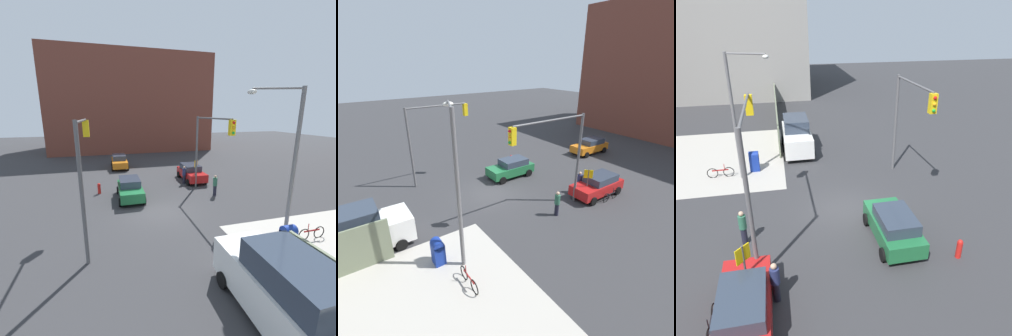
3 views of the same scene
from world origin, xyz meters
The scene contains 15 objects.
ground_plane centered at (0.00, 0.00, 0.00)m, with size 120.00×120.00×0.00m, color #333335.
traffic_signal_nw_corner centered at (-2.15, 4.50, 4.67)m, with size 6.09×0.36×6.50m.
traffic_signal_se_corner centered at (2.51, -4.50, 4.62)m, with size 5.25×0.36×6.50m.
street_lamp_corner centered at (5.08, 5.45, 4.70)m, with size 1.18×2.54×8.00m.
warning_sign_two_way centered at (-5.40, 4.85, 1.64)m, with size 0.48×0.48×2.40m.
mailbox_blue centered at (6.20, 5.00, 0.76)m, with size 0.56×0.64×1.43m.
fire_hydrant centered at (-5.00, -4.20, 0.49)m, with size 0.26×0.26×0.94m.
coupe_green centered at (-3.21, -1.74, 0.84)m, with size 4.12×2.02×1.62m.
sedan_red centered at (-6.67, 4.87, 0.84)m, with size 4.30×2.02×1.62m.
sedan_orange centered at (-14.21, -1.93, 0.84)m, with size 4.36×2.02×1.62m.
van_white_delivery centered at (9.42, 1.80, 1.28)m, with size 5.40×2.32×2.62m.
pedestrian_crossing centered at (-2.00, 5.20, 0.92)m, with size 0.36×0.36×1.77m.
pedestrian_waiting centered at (-5.80, 3.80, 0.92)m, with size 0.36×0.36×1.76m.
bicycle_leaning_on_fence centered at (5.60, 7.20, 0.35)m, with size 0.05×1.75×0.97m.
bicycle_at_crosswalk centered at (-6.80, 6.00, 0.35)m, with size 1.75×0.05×0.97m.
Camera 2 is at (9.42, 15.73, 9.73)m, focal length 28.00 mm.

